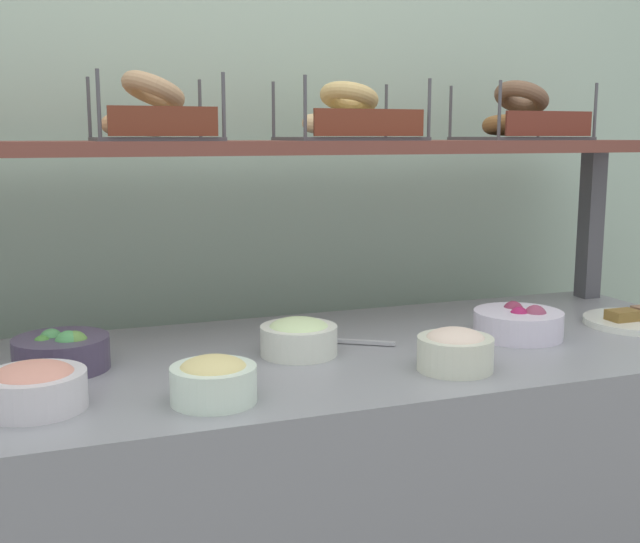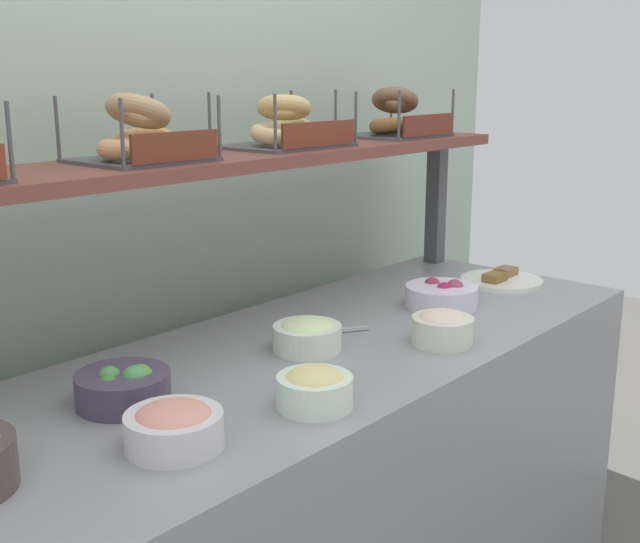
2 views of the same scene
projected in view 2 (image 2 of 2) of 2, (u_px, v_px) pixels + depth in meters
The scene contains 15 objects.
back_wall at pixel (151, 178), 2.09m from camera, with size 3.20×0.06×2.40m, color #A8C3AC.
deli_counter at pixel (308, 517), 1.93m from camera, with size 2.00×0.70×0.85m, color gray.
shelf_riser_right at pixel (436, 203), 2.64m from camera, with size 0.05×0.05×0.40m, color #4C4C51.
upper_shelf at pixel (222, 160), 1.90m from camera, with size 1.96×0.32×0.03m, color brown.
bowl_egg_salad at pixel (315, 388), 1.51m from camera, with size 0.15×0.15×0.08m.
bowl_scallion_spread at pixel (308, 335), 1.81m from camera, with size 0.16×0.16×0.08m.
bowl_potato_salad at pixel (443, 327), 1.86m from camera, with size 0.15×0.15×0.08m.
bowl_beet_salad at pixel (442, 295), 2.16m from camera, with size 0.20×0.20×0.08m.
bowl_veggie_mix at pixel (124, 387), 1.52m from camera, with size 0.18×0.18×0.08m.
bowl_lox_spread at pixel (174, 426), 1.34m from camera, with size 0.17×0.17×0.08m.
serving_plate_white at pixel (501, 280), 2.41m from camera, with size 0.25×0.25×0.04m.
serving_spoon_near_plate at pixel (322, 331), 1.94m from camera, with size 0.16×0.11×0.01m.
bagel_basket_sesame at pixel (140, 139), 1.71m from camera, with size 0.27×0.26×0.15m.
bagel_basket_plain at pixel (285, 129), 2.05m from camera, with size 0.31×0.24×0.14m.
bagel_basket_cinnamon_raisin at pixel (395, 120), 2.39m from camera, with size 0.29×0.24×0.15m.
Camera 2 is at (-1.28, -1.16, 1.47)m, focal length 44.86 mm.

